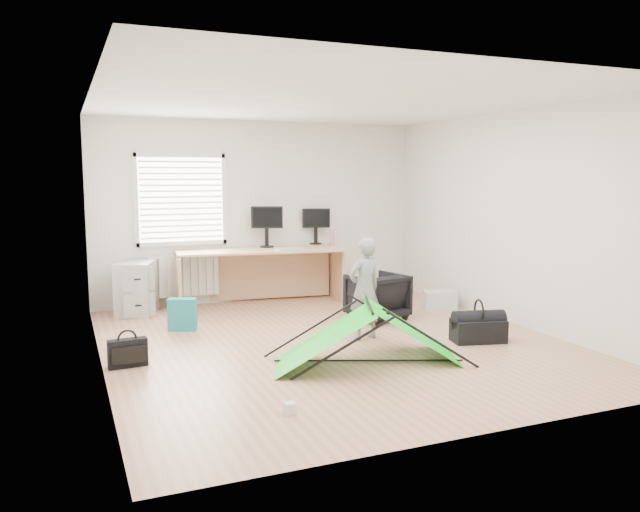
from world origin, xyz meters
name	(u,v)px	position (x,y,z in m)	size (l,w,h in m)	color
ground	(333,343)	(0.00, 0.00, 0.00)	(5.50, 5.50, 0.00)	tan
back_wall	(261,212)	(0.00, 2.75, 1.35)	(5.00, 0.02, 2.70)	silver
window	(181,200)	(-1.20, 2.71, 1.55)	(1.20, 0.06, 1.20)	silver
radiator	(184,276)	(-1.20, 2.67, 0.45)	(1.00, 0.12, 0.60)	silver
desk	(261,277)	(-0.14, 2.31, 0.41)	(2.43, 0.77, 0.83)	tan
filing_cabinet	(136,288)	(-1.90, 2.39, 0.36)	(0.47, 0.62, 0.73)	#A2A4A7
monitor_left	(267,232)	(0.02, 2.51, 1.05)	(0.47, 0.10, 0.45)	black
monitor_right	(316,231)	(0.85, 2.62, 1.03)	(0.43, 0.09, 0.41)	black
keyboard	(288,249)	(0.23, 2.16, 0.84)	(0.43, 0.15, 0.02)	beige
thermos	(332,237)	(1.04, 2.41, 0.95)	(0.07, 0.07, 0.25)	#BD6984
office_chair	(377,296)	(1.00, 0.85, 0.31)	(0.66, 0.68, 0.61)	black
person	(365,289)	(0.40, 0.01, 0.60)	(0.43, 0.29, 1.19)	gray
kite	(369,333)	(0.03, -0.82, 0.30)	(1.93, 0.85, 0.60)	#12C51D
storage_crate	(440,300)	(2.15, 1.10, 0.13)	(0.45, 0.31, 0.25)	silver
tote_bag	(182,314)	(-1.49, 1.23, 0.20)	(0.34, 0.15, 0.40)	#1D7682
laptop_bag	(128,353)	(-2.26, -0.05, 0.14)	(0.38, 0.11, 0.28)	black
white_box	(290,408)	(-1.19, -1.81, 0.04)	(0.09, 0.09, 0.09)	silver
duffel_bag	(478,331)	(1.55, -0.61, 0.13)	(0.59, 0.30, 0.26)	black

